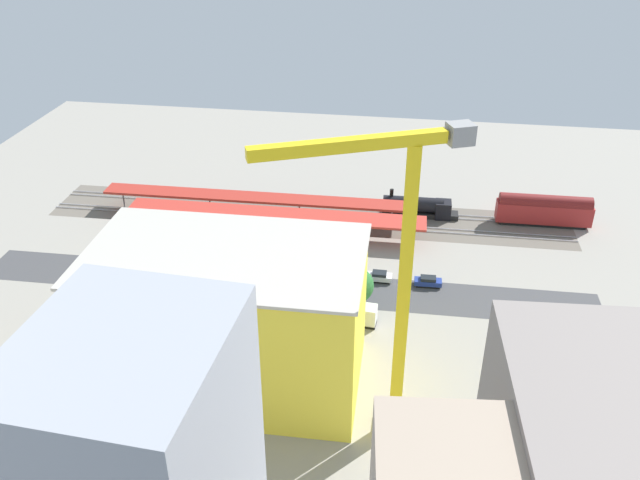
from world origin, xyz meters
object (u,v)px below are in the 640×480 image
at_px(parked_car_2, 325,272).
at_px(street_tree_0, 310,279).
at_px(parked_car_3, 272,269).
at_px(street_tree_2, 264,275).
at_px(passenger_coach, 544,209).
at_px(box_truck_2, 213,291).
at_px(platform_canopy_far, 254,197).
at_px(street_tree_1, 347,284).
at_px(locomotive, 420,207).
at_px(parked_car_0, 428,282).
at_px(construction_building, 230,319).
at_px(box_truck_0, 199,294).
at_px(platform_canopy_near, 275,214).
at_px(parked_car_1, 379,277).
at_px(traffic_light, 259,242).
at_px(box_truck_1, 344,313).
at_px(street_tree_3, 356,285).
at_px(parked_car_5, 173,260).
at_px(tower_crane, 395,277).
at_px(parked_car_4, 224,266).

bearing_deg(parked_car_2, street_tree_0, 82.17).
relative_size(parked_car_3, street_tree_2, 0.61).
bearing_deg(passenger_coach, box_truck_2, 31.63).
distance_m(passenger_coach, parked_car_3, 52.17).
height_order(platform_canopy_far, street_tree_1, street_tree_1).
bearing_deg(locomotive, parked_car_0, 94.31).
height_order(parked_car_0, construction_building, construction_building).
distance_m(locomotive, parked_car_0, 24.02).
relative_size(construction_building, box_truck_0, 3.94).
distance_m(platform_canopy_near, parked_car_1, 23.72).
xyz_separation_m(construction_building, street_tree_2, (-0.21, -17.79, -4.80)).
relative_size(platform_canopy_near, traffic_light, 7.37).
bearing_deg(parked_car_1, street_tree_2, 25.00).
bearing_deg(box_truck_1, parked_car_2, -68.75).
bearing_deg(locomotive, passenger_coach, -180.00).
height_order(box_truck_1, traffic_light, traffic_light).
xyz_separation_m(parked_car_0, box_truck_2, (32.71, 9.04, 1.02)).
relative_size(box_truck_0, street_tree_2, 1.22).
height_order(street_tree_2, street_tree_3, street_tree_3).
bearing_deg(street_tree_0, locomotive, -116.67).
relative_size(locomotive, box_truck_0, 1.72).
bearing_deg(passenger_coach, street_tree_0, 39.43).
relative_size(parked_car_5, street_tree_0, 0.67).
height_order(passenger_coach, parked_car_2, passenger_coach).
bearing_deg(platform_canopy_far, box_truck_2, 90.59).
bearing_deg(locomotive, street_tree_2, 53.96).
bearing_deg(street_tree_1, parked_car_1, -115.29).
height_order(passenger_coach, parked_car_5, passenger_coach).
xyz_separation_m(construction_building, tower_crane, (-20.31, 6.08, 12.16)).
bearing_deg(street_tree_2, tower_crane, 130.09).
bearing_deg(parked_car_4, parked_car_0, -179.63).
xyz_separation_m(locomotive, box_truck_2, (30.91, 32.96, -0.10)).
bearing_deg(parked_car_2, parked_car_0, 179.36).
distance_m(platform_canopy_far, box_truck_2, 28.48).
distance_m(parked_car_0, parked_car_1, 7.78).
height_order(box_truck_0, street_tree_0, street_tree_0).
xyz_separation_m(box_truck_2, traffic_light, (-4.99, -10.41, 3.03)).
bearing_deg(locomotive, street_tree_1, 72.60).
distance_m(passenger_coach, street_tree_2, 55.44).
xyz_separation_m(parked_car_0, parked_car_1, (7.78, -0.28, -0.00)).
distance_m(passenger_coach, street_tree_1, 46.32).
bearing_deg(passenger_coach, parked_car_3, 27.51).
relative_size(box_truck_0, street_tree_0, 1.20).
height_order(street_tree_0, street_tree_3, street_tree_3).
bearing_deg(box_truck_1, passenger_coach, -132.96).
distance_m(parked_car_3, street_tree_0, 11.45).
relative_size(parked_car_1, parked_car_4, 0.94).
distance_m(passenger_coach, box_truck_1, 48.29).
height_order(platform_canopy_far, parked_car_0, platform_canopy_far).
bearing_deg(parked_car_1, locomotive, -104.18).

